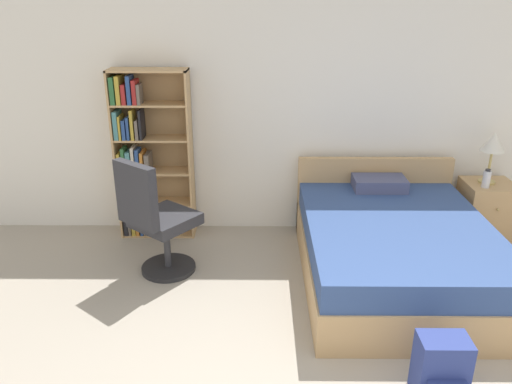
% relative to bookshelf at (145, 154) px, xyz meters
% --- Properties ---
extents(wall_back, '(9.00, 0.06, 2.60)m').
position_rel_bookshelf_xyz_m(wall_back, '(1.61, 0.19, 0.44)').
color(wall_back, white).
rests_on(wall_back, ground_plane).
extents(bookshelf, '(0.74, 0.27, 1.68)m').
position_rel_bookshelf_xyz_m(bookshelf, '(0.00, 0.00, 0.00)').
color(bookshelf, tan).
rests_on(bookshelf, ground_plane).
extents(bed, '(1.54, 2.01, 0.81)m').
position_rel_bookshelf_xyz_m(bed, '(2.29, -0.87, -0.57)').
color(bed, tan).
rests_on(bed, ground_plane).
extents(office_chair, '(0.71, 0.72, 1.08)m').
position_rel_bookshelf_xyz_m(office_chair, '(0.25, -0.84, -0.34)').
color(office_chair, '#232326').
rests_on(office_chair, ground_plane).
extents(nightstand, '(0.47, 0.47, 0.61)m').
position_rel_bookshelf_xyz_m(nightstand, '(3.39, -0.12, -0.56)').
color(nightstand, tan).
rests_on(nightstand, ground_plane).
extents(table_lamp, '(0.22, 0.22, 0.50)m').
position_rel_bookshelf_xyz_m(table_lamp, '(3.36, -0.11, 0.13)').
color(table_lamp, tan).
rests_on(table_lamp, nightstand).
extents(water_bottle, '(0.07, 0.07, 0.18)m').
position_rel_bookshelf_xyz_m(water_bottle, '(3.29, -0.23, -0.17)').
color(water_bottle, silver).
rests_on(water_bottle, nightstand).
extents(backpack_blue, '(0.30, 0.28, 0.42)m').
position_rel_bookshelf_xyz_m(backpack_blue, '(2.24, -2.28, -0.66)').
color(backpack_blue, navy).
rests_on(backpack_blue, ground_plane).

